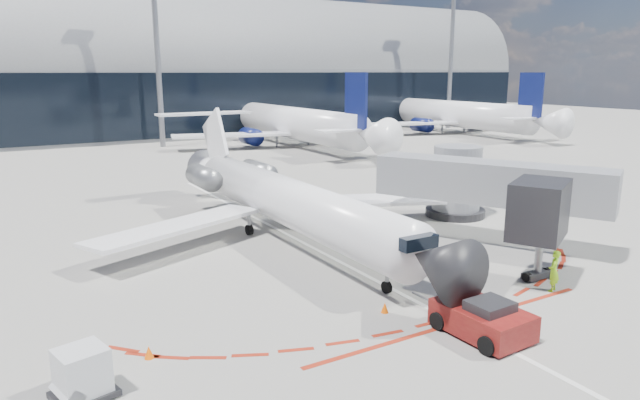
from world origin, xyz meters
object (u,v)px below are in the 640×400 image
uld_container (82,374)px  regional_jet (281,198)px  pushback_tug (482,319)px  ramp_worker (554,271)px

uld_container → regional_jet: bearing=30.2°
regional_jet → uld_container: regional_jet is taller
regional_jet → uld_container: (-12.99, -12.43, -1.58)m
uld_container → pushback_tug: bearing=-26.3°
regional_jet → pushback_tug: size_ratio=5.07×
regional_jet → uld_container: bearing=-136.3°
regional_jet → ramp_worker: size_ratio=15.02×
pushback_tug → uld_container: bearing=165.1°
ramp_worker → regional_jet: bearing=-88.1°
regional_jet → ramp_worker: 15.52m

